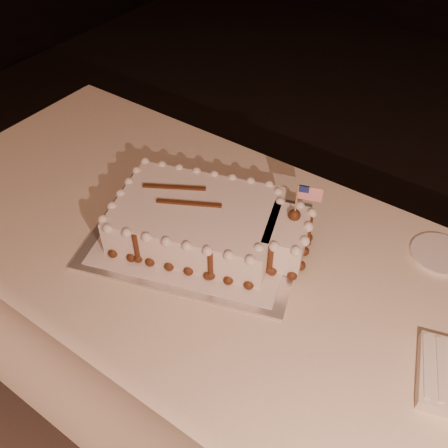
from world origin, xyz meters
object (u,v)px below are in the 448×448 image
Objects in this scene: sheet_cake at (208,222)px; side_plate at (440,254)px; banquet_table at (320,398)px; cake_board at (198,235)px.

sheet_cake is 0.56m from side_plate.
sheet_cake is at bearing 177.21° from banquet_table.
banquet_table is 0.57m from sheet_cake.
sheet_cake is at bearing -150.94° from side_plate.
sheet_cake is (0.03, 0.01, 0.05)m from cake_board.
cake_board is at bearing 178.63° from banquet_table.
banquet_table is 4.67× the size of cake_board.
banquet_table is 4.74× the size of sheet_cake.
banquet_table is 0.55m from cake_board.
side_plate is at bearing 68.77° from banquet_table.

